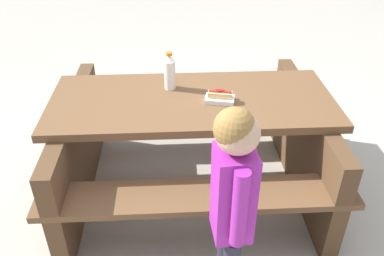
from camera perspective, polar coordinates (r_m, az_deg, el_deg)
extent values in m
plane|color=#ADA599|center=(2.97, 0.00, -8.53)|extent=(30.00, 30.00, 0.00)
cube|color=brown|center=(2.55, 0.00, 3.78)|extent=(1.91, 1.09, 0.05)
cube|color=brown|center=(3.18, -0.55, 4.05)|extent=(1.82, 0.62, 0.04)
cube|color=brown|center=(2.27, 0.79, -9.75)|extent=(1.82, 0.62, 0.04)
cube|color=#4D3520|center=(2.89, 15.64, -2.45)|extent=(0.36, 1.39, 0.70)
cube|color=#4D3520|center=(2.82, -16.03, -3.45)|extent=(0.36, 1.39, 0.70)
cylinder|color=silver|center=(2.62, -3.19, 7.59)|extent=(0.07, 0.07, 0.19)
cone|color=silver|center=(2.57, -3.27, 9.95)|extent=(0.07, 0.07, 0.04)
cylinder|color=orange|center=(2.56, -3.29, 10.54)|extent=(0.04, 0.04, 0.02)
cube|color=white|center=(2.50, 4.00, 4.11)|extent=(0.21, 0.17, 0.03)
cube|color=#D8B272|center=(2.48, 4.03, 4.78)|extent=(0.16, 0.11, 0.04)
cylinder|color=maroon|center=(2.47, 4.04, 5.15)|extent=(0.14, 0.08, 0.03)
ellipsoid|color=maroon|center=(2.47, 4.05, 5.39)|extent=(0.07, 0.05, 0.01)
cube|color=purple|center=(1.77, 5.91, -9.41)|extent=(0.19, 0.20, 0.46)
cylinder|color=purple|center=(1.84, 5.16, -6.49)|extent=(0.07, 0.07, 0.39)
cylinder|color=purple|center=(1.68, 6.82, -11.44)|extent=(0.07, 0.07, 0.39)
sphere|color=tan|center=(1.58, 6.56, -0.73)|extent=(0.18, 0.18, 0.18)
sphere|color=olive|center=(1.56, 6.13, -0.07)|extent=(0.17, 0.17, 0.17)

